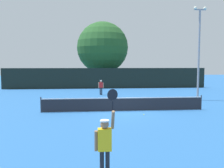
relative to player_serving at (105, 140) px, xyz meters
name	(u,v)px	position (x,y,z in m)	size (l,w,h in m)	color
ground_plane	(123,111)	(1.95, 9.99, -1.14)	(120.00, 120.00, 0.00)	#235693
tennis_net	(124,104)	(1.95, 9.99, -0.63)	(11.42, 0.08, 1.07)	#232328
perimeter_fence	(107,78)	(1.95, 26.55, 0.27)	(28.13, 0.12, 2.82)	black
player_serving	(105,140)	(0.00, 0.00, 0.00)	(0.67, 0.40, 2.57)	yellow
player_receiving	(101,86)	(0.82, 19.26, -0.16)	(0.57, 0.24, 1.60)	red
tennis_ball	(144,115)	(3.07, 8.51, -1.10)	(0.07, 0.07, 0.07)	#CCE033
light_pole	(199,48)	(9.50, 14.57, 3.66)	(1.18, 0.28, 8.46)	gray
large_tree	(103,48)	(1.68, 31.46, 4.82)	(8.01, 8.01, 9.97)	brown
parked_car_near	(86,80)	(-0.93, 34.30, -0.36)	(1.94, 4.22, 1.69)	navy
parked_car_mid	(116,80)	(3.88, 32.42, -0.36)	(2.34, 4.38, 1.69)	#B7B7BC
parked_car_far	(159,79)	(11.85, 35.08, -0.36)	(2.05, 4.27, 1.69)	black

